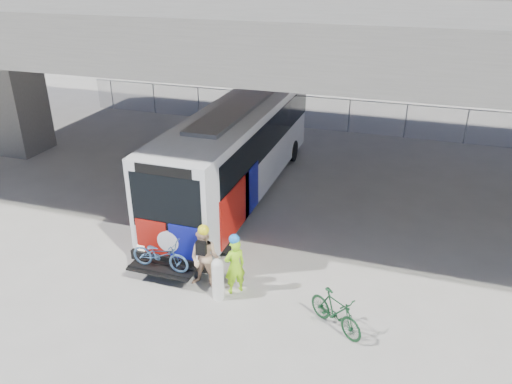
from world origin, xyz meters
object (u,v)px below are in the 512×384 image
at_px(bus, 238,144).
at_px(cyclist_hivis, 235,265).
at_px(cyclist_tan, 205,258).
at_px(bike_parked, 336,312).
at_px(bollard, 218,278).

relative_size(bus, cyclist_hivis, 6.84).
bearing_deg(cyclist_hivis, bus, -114.46).
xyz_separation_m(cyclist_tan, bike_parked, (3.93, -0.68, -0.41)).
height_order(bus, cyclist_hivis, bus).
bearing_deg(cyclist_tan, bus, 100.30).
xyz_separation_m(cyclist_hivis, bike_parked, (3.01, -0.69, -0.37)).
distance_m(bus, cyclist_tan, 6.55).
xyz_separation_m(bus, cyclist_tan, (1.30, -6.32, -1.15)).
relative_size(bus, bike_parked, 7.18).
height_order(bollard, cyclist_tan, cyclist_tan).
bearing_deg(bollard, cyclist_tan, 142.33).
height_order(bollard, cyclist_hivis, cyclist_hivis).
xyz_separation_m(bollard, cyclist_tan, (-0.58, 0.45, 0.26)).
height_order(bus, bollard, bus).
xyz_separation_m(bus, bike_parked, (5.22, -7.01, -1.57)).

